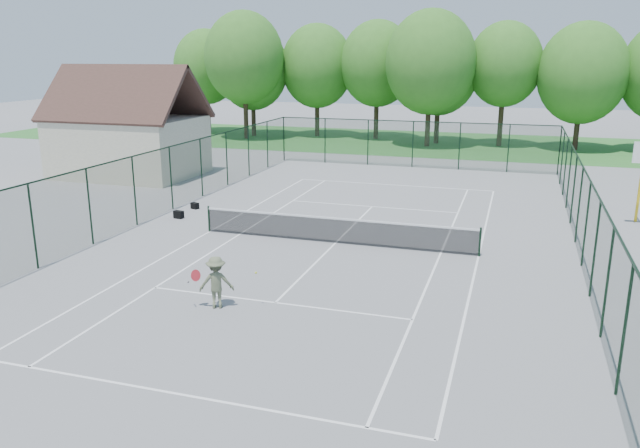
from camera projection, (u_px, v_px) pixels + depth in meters
The scene contains 10 objects.
ground at pixel (335, 243), 24.50m from camera, with size 140.00×140.00×0.00m, color gray.
grass_far at pixel (436, 143), 52.09m from camera, with size 80.00×16.00×0.01m, color #32742E.
court_lines at pixel (335, 243), 24.50m from camera, with size 11.05×23.85×0.01m.
tennis_net at pixel (335, 229), 24.35m from camera, with size 11.08×0.08×1.10m.
fence_enclosure at pixel (336, 205), 24.09m from camera, with size 18.05×36.05×3.02m.
utility_building at pixel (128, 124), 37.56m from camera, with size 8.60×6.27×6.63m.
tree_line_far at pixel (439, 70), 50.51m from camera, with size 39.40×6.40×9.70m.
sports_bag_a at pixel (179, 215), 28.18m from camera, with size 0.43×0.26×0.34m, color black.
sports_bag_b at pixel (195, 206), 29.92m from camera, with size 0.38×0.23×0.30m, color black.
tennis_player at pixel (216, 282), 18.09m from camera, with size 1.99×0.95×1.56m.
Camera 1 is at (6.53, -22.53, 7.16)m, focal length 35.00 mm.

